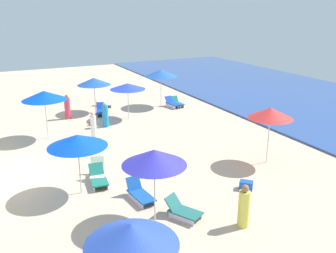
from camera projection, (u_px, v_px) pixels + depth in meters
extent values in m
plane|color=beige|center=(9.00, 178.00, 16.44)|extent=(60.00, 60.00, 0.00)
cylinder|color=silver|center=(161.00, 91.00, 27.93)|extent=(0.05, 0.05, 2.24)
cone|color=#255AB2|center=(161.00, 73.00, 27.51)|extent=(2.46, 2.46, 0.51)
cube|color=silver|center=(175.00, 106.00, 27.90)|extent=(1.06, 0.05, 0.24)
cube|color=silver|center=(181.00, 105.00, 28.11)|extent=(1.06, 0.05, 0.24)
cube|color=#1E7A73|center=(178.00, 103.00, 27.96)|extent=(1.18, 0.58, 0.06)
cube|color=#1E7A73|center=(174.00, 99.00, 28.35)|extent=(0.33, 0.54, 0.45)
cube|color=silver|center=(171.00, 106.00, 27.63)|extent=(1.10, 0.24, 0.26)
cube|color=silver|center=(176.00, 105.00, 27.93)|extent=(1.10, 0.24, 0.26)
cube|color=blue|center=(174.00, 104.00, 27.73)|extent=(1.32, 0.84, 0.06)
cube|color=blue|center=(169.00, 99.00, 28.09)|extent=(0.46, 0.65, 0.48)
cylinder|color=silver|center=(128.00, 104.00, 24.88)|extent=(0.05, 0.05, 1.99)
cone|color=blue|center=(128.00, 86.00, 24.51)|extent=(2.34, 2.34, 0.40)
cylinder|color=silver|center=(95.00, 99.00, 26.37)|extent=(0.05, 0.05, 1.96)
cone|color=blue|center=(94.00, 81.00, 25.99)|extent=(2.32, 2.32, 0.50)
cube|color=silver|center=(97.00, 114.00, 25.78)|extent=(1.14, 0.37, 0.26)
cube|color=silver|center=(105.00, 113.00, 25.87)|extent=(1.14, 0.37, 0.26)
cube|color=#1A41BB|center=(101.00, 111.00, 25.78)|extent=(1.43, 0.96, 0.06)
cube|color=#1A41BB|center=(101.00, 106.00, 26.28)|extent=(0.58, 0.68, 0.47)
cube|color=silver|center=(101.00, 106.00, 27.79)|extent=(1.16, 0.33, 0.24)
cube|color=silver|center=(107.00, 105.00, 28.09)|extent=(1.16, 0.33, 0.24)
cube|color=silver|center=(104.00, 103.00, 27.89)|extent=(1.42, 0.89, 0.06)
cube|color=silver|center=(100.00, 100.00, 28.28)|extent=(0.50, 0.62, 0.38)
cone|color=#2949B2|center=(131.00, 234.00, 8.50)|extent=(2.22, 2.22, 0.55)
cylinder|color=silver|center=(46.00, 119.00, 21.05)|extent=(0.05, 0.05, 2.25)
cone|color=blue|center=(44.00, 95.00, 20.62)|extent=(2.44, 2.44, 0.52)
cylinder|color=silver|center=(155.00, 193.00, 12.87)|extent=(0.05, 0.05, 2.15)
cone|color=#3631BA|center=(154.00, 157.00, 12.46)|extent=(2.22, 2.22, 0.55)
cube|color=silver|center=(135.00, 200.00, 14.37)|extent=(1.22, 0.16, 0.21)
cube|color=silver|center=(147.00, 197.00, 14.64)|extent=(1.22, 0.16, 0.21)
cube|color=#1853AB|center=(141.00, 195.00, 14.46)|extent=(1.41, 0.75, 0.06)
cube|color=#1853AB|center=(134.00, 183.00, 14.89)|extent=(0.36, 0.61, 0.53)
cube|color=silver|center=(181.00, 219.00, 13.11)|extent=(0.93, 0.54, 0.22)
cube|color=silver|center=(189.00, 212.00, 13.54)|extent=(0.93, 0.54, 0.22)
cube|color=#266D66|center=(185.00, 212.00, 13.28)|extent=(1.33, 1.13, 0.06)
cube|color=#266D66|center=(173.00, 202.00, 13.50)|extent=(0.65, 0.74, 0.49)
cylinder|color=silver|center=(80.00, 170.00, 14.86)|extent=(0.05, 0.05, 2.01)
cone|color=blue|center=(77.00, 141.00, 14.48)|extent=(2.35, 2.35, 0.48)
cube|color=silver|center=(92.00, 184.00, 15.69)|extent=(1.15, 0.17, 0.22)
cube|color=silver|center=(106.00, 182.00, 15.87)|extent=(1.15, 0.17, 0.22)
cube|color=#1F7A63|center=(99.00, 180.00, 15.74)|extent=(1.35, 0.80, 0.06)
cube|color=#1F7A63|center=(96.00, 169.00, 16.20)|extent=(0.50, 0.67, 0.48)
cube|color=silver|center=(92.00, 176.00, 16.37)|extent=(1.02, 0.35, 0.23)
cube|color=silver|center=(104.00, 175.00, 16.46)|extent=(1.02, 0.35, 0.23)
cube|color=#E5EBC6|center=(97.00, 173.00, 16.37)|extent=(1.30, 0.93, 0.06)
cube|color=#E5EBC6|center=(97.00, 163.00, 16.80)|extent=(0.45, 0.65, 0.53)
cylinder|color=silver|center=(268.00, 141.00, 17.76)|extent=(0.05, 0.05, 2.23)
cone|color=red|center=(271.00, 113.00, 17.34)|extent=(2.10, 2.10, 0.51)
cylinder|color=#218FCF|center=(105.00, 116.00, 23.22)|extent=(0.40, 0.40, 1.39)
sphere|color=beige|center=(105.00, 104.00, 22.98)|extent=(0.20, 0.20, 0.20)
cylinder|color=#DED551|center=(244.00, 209.00, 12.69)|extent=(0.41, 0.41, 1.32)
sphere|color=#90634B|center=(245.00, 188.00, 12.46)|extent=(0.26, 0.26, 0.26)
cylinder|color=white|center=(94.00, 127.00, 21.13)|extent=(0.43, 0.43, 1.34)
sphere|color=beige|center=(93.00, 114.00, 20.88)|extent=(0.25, 0.25, 0.25)
cylinder|color=#DF3A59|center=(67.00, 108.00, 24.89)|extent=(0.43, 0.43, 1.41)
sphere|color=olive|center=(66.00, 96.00, 24.63)|extent=(0.24, 0.24, 0.24)
cube|color=#1A50B4|center=(246.00, 185.00, 15.41)|extent=(0.63, 0.63, 0.36)
sphere|color=#E33D34|center=(91.00, 123.00, 23.64)|extent=(0.28, 0.28, 0.28)
sphere|color=#2B8BE0|center=(90.00, 240.00, 11.87)|extent=(0.29, 0.29, 0.29)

